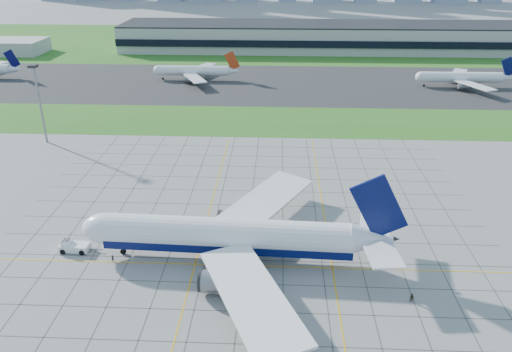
{
  "coord_description": "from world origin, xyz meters",
  "views": [
    {
      "loc": [
        6.39,
        -86.31,
        59.53
      ],
      "look_at": [
        1.19,
        26.43,
        7.0
      ],
      "focal_mm": 35.0,
      "sensor_mm": 36.0,
      "label": 1
    }
  ],
  "objects_px": {
    "crew_far": "(412,298)",
    "airliner": "(230,236)",
    "distant_jet_2": "(462,77)",
    "pushback_tug": "(73,246)",
    "distant_jet_1": "(194,71)",
    "crew_near": "(113,258)",
    "light_mast": "(38,94)"
  },
  "relations": [
    {
      "from": "distant_jet_1",
      "to": "distant_jet_2",
      "type": "xyz_separation_m",
      "value": [
        124.21,
        -7.35,
        0.0
      ]
    },
    {
      "from": "airliner",
      "to": "crew_far",
      "type": "xyz_separation_m",
      "value": [
        34.34,
        -12.19,
        -4.74
      ]
    },
    {
      "from": "distant_jet_1",
      "to": "crew_far",
      "type": "bearing_deg",
      "value": -68.01
    },
    {
      "from": "crew_far",
      "to": "distant_jet_1",
      "type": "bearing_deg",
      "value": 156.7
    },
    {
      "from": "crew_far",
      "to": "distant_jet_1",
      "type": "relative_size",
      "value": 0.04
    },
    {
      "from": "light_mast",
      "to": "airliner",
      "type": "height_order",
      "value": "light_mast"
    },
    {
      "from": "pushback_tug",
      "to": "distant_jet_1",
      "type": "relative_size",
      "value": 0.22
    },
    {
      "from": "crew_far",
      "to": "light_mast",
      "type": "bearing_deg",
      "value": -172.51
    },
    {
      "from": "pushback_tug",
      "to": "distant_jet_1",
      "type": "height_order",
      "value": "distant_jet_1"
    },
    {
      "from": "distant_jet_1",
      "to": "airliner",
      "type": "bearing_deg",
      "value": -78.26
    },
    {
      "from": "light_mast",
      "to": "crew_near",
      "type": "xyz_separation_m",
      "value": [
        42.89,
        -66.78,
        -15.39
      ]
    },
    {
      "from": "airliner",
      "to": "pushback_tug",
      "type": "distance_m",
      "value": 34.14
    },
    {
      "from": "distant_jet_1",
      "to": "light_mast",
      "type": "bearing_deg",
      "value": -112.81
    },
    {
      "from": "light_mast",
      "to": "crew_far",
      "type": "relative_size",
      "value": 13.73
    },
    {
      "from": "airliner",
      "to": "crew_near",
      "type": "height_order",
      "value": "airliner"
    },
    {
      "from": "light_mast",
      "to": "crew_far",
      "type": "height_order",
      "value": "light_mast"
    },
    {
      "from": "airliner",
      "to": "distant_jet_2",
      "type": "relative_size",
      "value": 1.56
    },
    {
      "from": "light_mast",
      "to": "distant_jet_1",
      "type": "height_order",
      "value": "light_mast"
    },
    {
      "from": "airliner",
      "to": "distant_jet_2",
      "type": "distance_m",
      "value": 170.42
    },
    {
      "from": "distant_jet_1",
      "to": "distant_jet_2",
      "type": "height_order",
      "value": "same"
    },
    {
      "from": "light_mast",
      "to": "distant_jet_1",
      "type": "relative_size",
      "value": 0.6
    },
    {
      "from": "airliner",
      "to": "crew_near",
      "type": "bearing_deg",
      "value": -173.07
    },
    {
      "from": "crew_near",
      "to": "distant_jet_2",
      "type": "distance_m",
      "value": 186.25
    },
    {
      "from": "light_mast",
      "to": "distant_jet_2",
      "type": "bearing_deg",
      "value": 25.96
    },
    {
      "from": "pushback_tug",
      "to": "distant_jet_2",
      "type": "height_order",
      "value": "distant_jet_2"
    },
    {
      "from": "crew_far",
      "to": "airliner",
      "type": "bearing_deg",
      "value": -154.83
    },
    {
      "from": "light_mast",
      "to": "distant_jet_1",
      "type": "xyz_separation_m",
      "value": [
        35.87,
        85.28,
        -11.7
      ]
    },
    {
      "from": "crew_far",
      "to": "distant_jet_2",
      "type": "height_order",
      "value": "distant_jet_2"
    },
    {
      "from": "airliner",
      "to": "crew_near",
      "type": "relative_size",
      "value": 42.33
    },
    {
      "from": "pushback_tug",
      "to": "crew_near",
      "type": "bearing_deg",
      "value": -17.88
    },
    {
      "from": "crew_near",
      "to": "distant_jet_2",
      "type": "xyz_separation_m",
      "value": [
        117.19,
        144.71,
        3.7
      ]
    },
    {
      "from": "light_mast",
      "to": "crew_far",
      "type": "xyz_separation_m",
      "value": [
        101.42,
        -77.06,
        -15.25
      ]
    }
  ]
}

